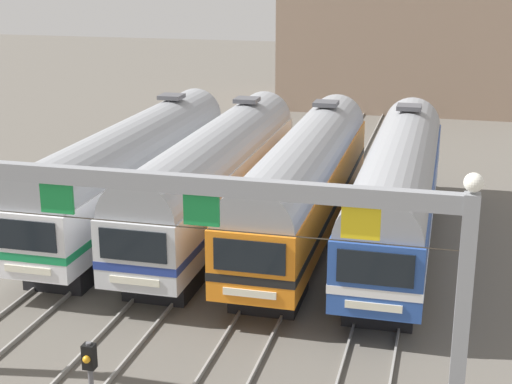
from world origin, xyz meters
TOP-DOWN VIEW (x-y plane):
  - ground_plane at (0.00, 0.00)m, footprint 160.00×160.00m
  - track_bed at (-0.00, 17.00)m, footprint 12.97×70.00m
  - commuter_train_white at (-5.73, -0.00)m, footprint 2.88×18.06m
  - commuter_train_silver at (-1.91, -0.00)m, footprint 2.88×18.06m
  - commuter_train_orange at (1.91, -0.00)m, footprint 2.88×18.06m
  - commuter_train_blue at (5.73, -0.00)m, footprint 2.88×18.06m
  - catenary_gantry at (0.00, -13.50)m, footprint 16.71×0.44m
  - yard_signal_mast at (0.00, -16.01)m, footprint 0.28×0.35m
  - maintenance_building at (3.74, 32.97)m, footprint 18.98×10.00m

SIDE VIEW (x-z plane):
  - ground_plane at x=0.00m, z-range 0.00..0.00m
  - track_bed at x=0.00m, z-range 0.00..0.15m
  - yard_signal_mast at x=0.00m, z-range 0.61..3.73m
  - commuter_train_white at x=-5.73m, z-range 0.16..5.21m
  - commuter_train_silver at x=-1.91m, z-range 0.16..5.21m
  - commuter_train_orange at x=1.91m, z-range 0.16..5.21m
  - commuter_train_blue at x=5.73m, z-range 0.16..5.21m
  - catenary_gantry at x=0.00m, z-range 1.60..8.57m
  - maintenance_building at x=3.74m, z-range 0.00..10.67m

